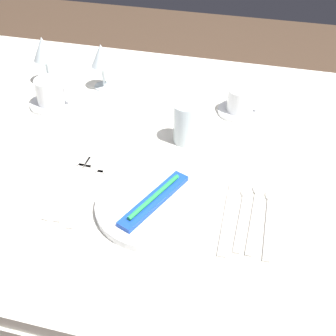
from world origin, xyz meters
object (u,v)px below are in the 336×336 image
(dinner_knife, at_px, (227,219))
(wine_glass_centre, at_px, (102,58))
(dinner_plate, at_px, (154,205))
(fork_inner, at_px, (78,184))
(toothbrush_package, at_px, (154,200))
(fork_outer, at_px, (90,190))
(coffee_cup_far, at_px, (241,100))
(spoon_dessert, at_px, (256,208))
(drink_tumbler, at_px, (184,125))
(coffee_cup_right, at_px, (51,91))
(fork_salad, at_px, (69,183))
(wine_glass_left, at_px, (44,51))
(spoon_soup, at_px, (244,209))
(spoon_tea, at_px, (270,214))

(dinner_knife, distance_m, wine_glass_centre, 0.68)
(dinner_plate, relative_size, fork_inner, 1.15)
(toothbrush_package, xyz_separation_m, fork_outer, (-0.16, 0.02, -0.02))
(coffee_cup_far, bearing_deg, spoon_dessert, -77.77)
(dinner_plate, xyz_separation_m, dinner_knife, (0.16, 0.01, -0.01))
(fork_outer, xyz_separation_m, fork_inner, (-0.04, 0.01, 0.00))
(wine_glass_centre, distance_m, drink_tumbler, 0.38)
(coffee_cup_right, height_order, drink_tumbler, drink_tumbler)
(fork_inner, relative_size, coffee_cup_right, 2.10)
(fork_outer, distance_m, fork_inner, 0.04)
(fork_salad, relative_size, wine_glass_centre, 1.60)
(fork_inner, bearing_deg, wine_glass_left, 123.30)
(dinner_knife, distance_m, coffee_cup_far, 0.44)
(dinner_knife, bearing_deg, coffee_cup_far, 93.71)
(fork_outer, xyz_separation_m, spoon_soup, (0.35, 0.03, 0.00))
(toothbrush_package, bearing_deg, drink_tumbler, 88.82)
(spoon_soup, bearing_deg, fork_outer, -175.87)
(fork_inner, bearing_deg, toothbrush_package, -8.36)
(fork_salad, height_order, coffee_cup_far, coffee_cup_far)
(spoon_soup, xyz_separation_m, drink_tumbler, (-0.19, 0.22, 0.05))
(toothbrush_package, relative_size, fork_outer, 0.91)
(spoon_soup, relative_size, drink_tumbler, 1.85)
(spoon_soup, distance_m, spoon_tea, 0.06)
(fork_outer, height_order, dinner_knife, same)
(coffee_cup_right, bearing_deg, coffee_cup_far, 9.89)
(wine_glass_left, bearing_deg, dinner_plate, -44.19)
(toothbrush_package, relative_size, wine_glass_left, 1.36)
(toothbrush_package, height_order, spoon_soup, toothbrush_package)
(coffee_cup_right, distance_m, coffee_cup_far, 0.56)
(toothbrush_package, bearing_deg, fork_outer, 173.70)
(fork_salad, relative_size, wine_glass_left, 1.51)
(spoon_tea, bearing_deg, fork_inner, -178.17)
(fork_salad, distance_m, coffee_cup_right, 0.38)
(toothbrush_package, height_order, wine_glass_left, wine_glass_left)
(fork_outer, bearing_deg, fork_salad, 169.24)
(spoon_tea, bearing_deg, dinner_knife, -156.65)
(toothbrush_package, relative_size, drink_tumbler, 1.87)
(wine_glass_centre, height_order, drink_tumbler, wine_glass_centre)
(dinner_knife, bearing_deg, fork_outer, 177.81)
(wine_glass_centre, bearing_deg, dinner_plate, -58.09)
(coffee_cup_right, relative_size, drink_tumbler, 0.98)
(toothbrush_package, height_order, drink_tumbler, drink_tumbler)
(spoon_soup, bearing_deg, coffee_cup_right, 153.35)
(toothbrush_package, relative_size, fork_inner, 0.91)
(dinner_plate, xyz_separation_m, spoon_soup, (0.19, 0.04, -0.01))
(spoon_soup, bearing_deg, wine_glass_centre, 138.20)
(wine_glass_centre, bearing_deg, coffee_cup_right, -128.52)
(fork_outer, height_order, wine_glass_centre, wine_glass_centre)
(wine_glass_left, bearing_deg, dinner_knife, -35.82)
(wine_glass_left, bearing_deg, coffee_cup_far, -2.98)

